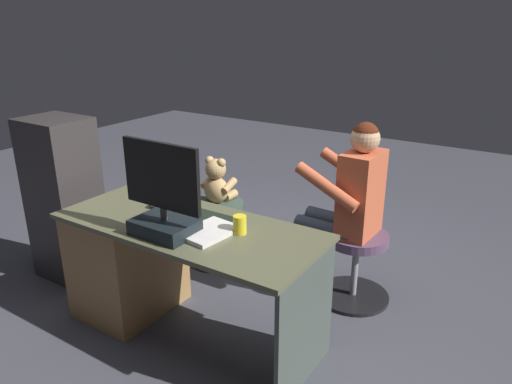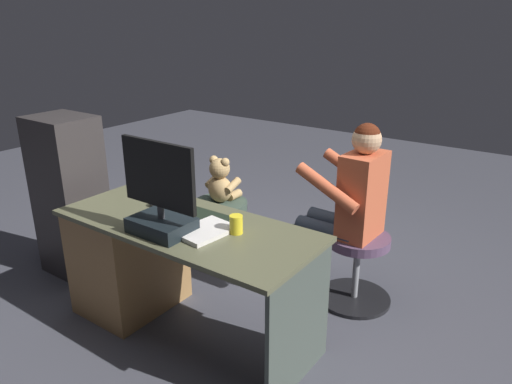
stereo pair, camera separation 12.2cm
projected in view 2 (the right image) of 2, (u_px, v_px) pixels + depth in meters
The scene contains 13 objects.
ground_plane at pixel (233, 300), 3.24m from camera, with size 10.00×10.00×0.00m, color #454650.
desk at pixel (141, 256), 3.01m from camera, with size 1.54×0.65×0.72m.
monitor at pixel (160, 204), 2.51m from camera, with size 0.49×0.24×0.50m.
keyboard at pixel (199, 215), 2.76m from camera, with size 0.42×0.14×0.02m, color black.
computer_mouse at pixel (156, 202), 2.92m from camera, with size 0.06×0.10×0.04m, color #27272D.
cup at pixel (236, 224), 2.53m from camera, with size 0.07×0.07×0.10m, color yellow.
tv_remote at pixel (153, 214), 2.77m from camera, with size 0.04×0.15×0.02m, color black.
notebook_binder at pixel (205, 231), 2.55m from camera, with size 0.22×0.30×0.02m, color silver.
office_chair_teddy at pixel (221, 225), 3.71m from camera, with size 0.49×0.49×0.48m.
teddy_bear at pixel (221, 181), 3.60m from camera, with size 0.25×0.25×0.35m.
visitor_chair at pixel (357, 262), 3.15m from camera, with size 0.48×0.48×0.48m.
person at pixel (348, 199), 3.05m from camera, with size 0.56×0.49×1.21m.
equipment_rack at pixel (70, 197), 3.44m from camera, with size 0.44×0.36×1.16m, color #2F2B2B.
Camera 2 is at (-1.74, 2.19, 1.80)m, focal length 33.67 mm.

